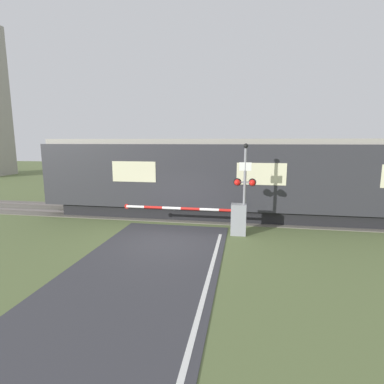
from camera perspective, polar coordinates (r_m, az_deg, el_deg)
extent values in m
plane|color=#5B6B3D|center=(11.63, -4.80, -9.09)|extent=(80.00, 80.00, 0.00)
cube|color=#666056|center=(15.41, -0.94, -4.30)|extent=(36.00, 3.20, 0.03)
cube|color=#595451|center=(14.71, -1.48, -4.72)|extent=(36.00, 0.08, 0.10)
cube|color=#595451|center=(16.08, -0.46, -3.46)|extent=(36.00, 0.08, 0.10)
cube|color=black|center=(15.09, 12.50, -3.72)|extent=(19.49, 2.40, 0.60)
cube|color=#2D2D33|center=(14.79, 12.76, 3.08)|extent=(21.18, 2.83, 3.00)
cube|color=gray|center=(14.70, 12.99, 9.36)|extent=(20.76, 2.60, 0.24)
cube|color=beige|center=(13.35, 13.06, 3.36)|extent=(2.12, 0.02, 0.96)
cube|color=beige|center=(14.28, -11.02, 3.82)|extent=(2.12, 0.02, 0.96)
cube|color=gray|center=(12.19, 8.84, -5.20)|extent=(0.60, 0.44, 1.26)
cylinder|color=gray|center=(12.10, 8.89, -3.55)|extent=(0.16, 0.16, 0.18)
cylinder|color=red|center=(12.11, 7.02, -3.49)|extent=(0.79, 0.11, 0.11)
cylinder|color=white|center=(12.18, 3.31, -3.36)|extent=(0.79, 0.11, 0.11)
cylinder|color=red|center=(12.29, -0.34, -3.23)|extent=(0.79, 0.11, 0.11)
cylinder|color=white|center=(12.45, -3.91, -3.08)|extent=(0.79, 0.11, 0.11)
cylinder|color=red|center=(12.66, -7.38, -2.92)|extent=(0.79, 0.11, 0.11)
cylinder|color=white|center=(12.92, -10.72, -2.76)|extent=(0.79, 0.11, 0.11)
cylinder|color=red|center=(13.06, -12.34, -2.68)|extent=(0.20, 0.02, 0.20)
cylinder|color=gray|center=(11.93, 9.97, -0.15)|extent=(0.11, 0.11, 3.46)
cube|color=gray|center=(11.87, 10.03, 1.82)|extent=(0.70, 0.07, 0.07)
sphere|color=red|center=(11.82, 8.63, 1.83)|extent=(0.24, 0.24, 0.24)
sphere|color=red|center=(11.82, 11.43, 1.75)|extent=(0.24, 0.24, 0.24)
cylinder|color=black|center=(11.93, 8.64, 1.90)|extent=(0.30, 0.06, 0.30)
cylinder|color=black|center=(11.93, 11.42, 1.82)|extent=(0.30, 0.06, 0.30)
cube|color=white|center=(11.76, 10.12, 4.80)|extent=(0.46, 0.02, 0.32)
sphere|color=black|center=(11.77, 10.23, 8.66)|extent=(0.18, 0.18, 0.18)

